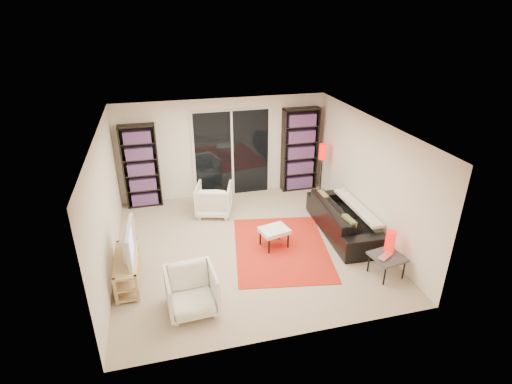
# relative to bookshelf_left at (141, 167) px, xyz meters

# --- Properties ---
(floor) EXTENTS (5.00, 5.00, 0.00)m
(floor) POSITION_rel_bookshelf_left_xyz_m (1.95, -2.33, -0.98)
(floor) COLOR #C5AE92
(floor) RESTS_ON ground
(wall_back) EXTENTS (5.00, 0.02, 2.40)m
(wall_back) POSITION_rel_bookshelf_left_xyz_m (1.95, 0.17, 0.22)
(wall_back) COLOR white
(wall_back) RESTS_ON ground
(wall_front) EXTENTS (5.00, 0.02, 2.40)m
(wall_front) POSITION_rel_bookshelf_left_xyz_m (1.95, -4.83, 0.22)
(wall_front) COLOR white
(wall_front) RESTS_ON ground
(wall_left) EXTENTS (0.02, 5.00, 2.40)m
(wall_left) POSITION_rel_bookshelf_left_xyz_m (-0.55, -2.33, 0.22)
(wall_left) COLOR white
(wall_left) RESTS_ON ground
(wall_right) EXTENTS (0.02, 5.00, 2.40)m
(wall_right) POSITION_rel_bookshelf_left_xyz_m (4.45, -2.33, 0.22)
(wall_right) COLOR white
(wall_right) RESTS_ON ground
(ceiling) EXTENTS (5.00, 5.00, 0.02)m
(ceiling) POSITION_rel_bookshelf_left_xyz_m (1.95, -2.33, 1.42)
(ceiling) COLOR white
(ceiling) RESTS_ON wall_back
(sliding_door) EXTENTS (1.92, 0.08, 2.16)m
(sliding_door) POSITION_rel_bookshelf_left_xyz_m (2.15, 0.13, 0.07)
(sliding_door) COLOR white
(sliding_door) RESTS_ON ground
(bookshelf_left) EXTENTS (0.80, 0.30, 1.95)m
(bookshelf_left) POSITION_rel_bookshelf_left_xyz_m (0.00, 0.00, 0.00)
(bookshelf_left) COLOR black
(bookshelf_left) RESTS_ON ground
(bookshelf_right) EXTENTS (0.90, 0.30, 2.10)m
(bookshelf_right) POSITION_rel_bookshelf_left_xyz_m (3.85, -0.00, 0.07)
(bookshelf_right) COLOR black
(bookshelf_right) RESTS_ON ground
(tv_stand) EXTENTS (0.38, 1.19, 0.50)m
(tv_stand) POSITION_rel_bookshelf_left_xyz_m (-0.29, -2.96, -0.71)
(tv_stand) COLOR #E4B884
(tv_stand) RESTS_ON floor
(tv) EXTENTS (0.18, 1.00, 0.57)m
(tv) POSITION_rel_bookshelf_left_xyz_m (-0.27, -2.96, -0.19)
(tv) COLOR black
(tv) RESTS_ON tv_stand
(rug) EXTENTS (2.15, 2.66, 0.01)m
(rug) POSITION_rel_bookshelf_left_xyz_m (2.56, -2.61, -0.97)
(rug) COLOR red
(rug) RESTS_ON floor
(sofa) EXTENTS (0.96, 2.27, 0.65)m
(sofa) POSITION_rel_bookshelf_left_xyz_m (4.00, -2.33, -0.65)
(sofa) COLOR black
(sofa) RESTS_ON floor
(armchair_back) EXTENTS (0.95, 0.96, 0.71)m
(armchair_back) POSITION_rel_bookshelf_left_xyz_m (1.52, -0.83, -0.62)
(armchair_back) COLOR white
(armchair_back) RESTS_ON floor
(armchair_front) EXTENTS (0.80, 0.82, 0.70)m
(armchair_front) POSITION_rel_bookshelf_left_xyz_m (0.70, -3.91, -0.63)
(armchair_front) COLOR white
(armchair_front) RESTS_ON floor
(ottoman) EXTENTS (0.62, 0.55, 0.40)m
(ottoman) POSITION_rel_bookshelf_left_xyz_m (2.45, -2.50, -0.63)
(ottoman) COLOR white
(ottoman) RESTS_ON floor
(side_table) EXTENTS (0.60, 0.60, 0.40)m
(side_table) POSITION_rel_bookshelf_left_xyz_m (4.08, -3.87, -0.62)
(side_table) COLOR #414045
(side_table) RESTS_ON floor
(laptop) EXTENTS (0.38, 0.34, 0.03)m
(laptop) POSITION_rel_bookshelf_left_xyz_m (4.04, -3.93, -0.56)
(laptop) COLOR silver
(laptop) RESTS_ON side_table
(table_lamp) EXTENTS (0.17, 0.17, 0.38)m
(table_lamp) POSITION_rel_bookshelf_left_xyz_m (4.18, -3.73, -0.38)
(table_lamp) COLOR red
(table_lamp) RESTS_ON side_table
(floor_lamp) EXTENTS (0.21, 0.21, 1.37)m
(floor_lamp) POSITION_rel_bookshelf_left_xyz_m (4.19, -0.63, 0.07)
(floor_lamp) COLOR black
(floor_lamp) RESTS_ON floor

